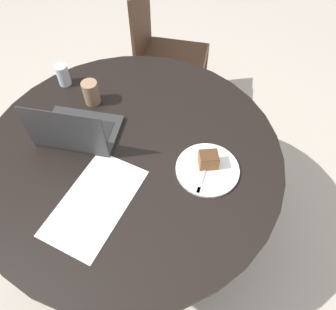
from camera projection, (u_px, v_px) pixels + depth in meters
ground_plane at (142, 223)px, 1.94m from camera, size 12.00×12.00×0.00m
dining_table at (133, 169)px, 1.47m from camera, size 1.27×1.27×0.72m
chair at (163, 55)px, 2.11m from camera, size 0.51×0.51×0.93m
paper_document at (95, 202)px, 1.22m from camera, size 0.41×0.24×0.00m
plate at (207, 169)px, 1.30m from camera, size 0.25×0.25×0.01m
cake_slice at (208, 160)px, 1.28m from camera, size 0.09×0.10×0.07m
fork at (202, 179)px, 1.27m from camera, size 0.17×0.05×0.00m
coffee_glass at (91, 93)px, 1.49m from camera, size 0.07×0.07×0.11m
water_glass at (63, 75)px, 1.56m from camera, size 0.06×0.06×0.11m
laptop at (77, 130)px, 1.37m from camera, size 0.31×0.38×0.24m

